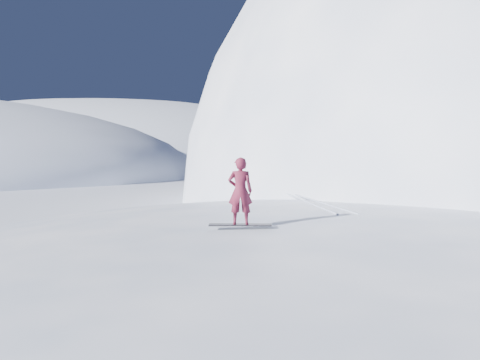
% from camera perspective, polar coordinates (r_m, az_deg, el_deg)
% --- Properties ---
extents(ground, '(400.00, 400.00, 0.00)m').
position_cam_1_polar(ground, '(11.29, 17.70, -18.76)').
color(ground, white).
rests_on(ground, ground).
extents(near_ridge, '(36.00, 28.00, 4.80)m').
position_cam_1_polar(near_ridge, '(14.26, 17.82, -13.87)').
color(near_ridge, white).
rests_on(near_ridge, ground).
extents(peak_shoulder, '(28.00, 24.00, 18.00)m').
position_cam_1_polar(peak_shoulder, '(33.00, 23.57, -3.87)').
color(peak_shoulder, white).
rests_on(peak_shoulder, ground).
extents(far_ridge_c, '(140.00, 90.00, 36.00)m').
position_cam_1_polar(far_ridge_c, '(125.46, -17.26, 1.86)').
color(far_ridge_c, white).
rests_on(far_ridge_c, ground).
extents(wind_bumps, '(16.00, 14.40, 1.00)m').
position_cam_1_polar(wind_bumps, '(13.06, 12.31, -15.47)').
color(wind_bumps, white).
rests_on(wind_bumps, ground).
extents(snowboard, '(1.62, 0.34, 0.03)m').
position_cam_1_polar(snowboard, '(11.05, 0.02, -6.00)').
color(snowboard, black).
rests_on(snowboard, near_ridge).
extents(snowboarder, '(0.64, 0.43, 1.72)m').
position_cam_1_polar(snowboarder, '(10.93, 0.02, -1.48)').
color(snowboarder, maroon).
rests_on(snowboarder, snowboard).
extents(board_tracks, '(1.54, 5.95, 0.04)m').
position_cam_1_polar(board_tracks, '(16.08, 9.85, -2.88)').
color(board_tracks, silver).
rests_on(board_tracks, ground).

